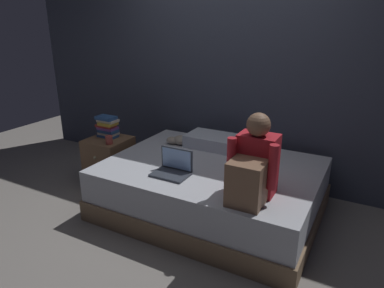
% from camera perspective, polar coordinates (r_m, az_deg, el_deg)
% --- Properties ---
extents(ground_plane, '(8.00, 8.00, 0.00)m').
position_cam_1_polar(ground_plane, '(3.39, -2.27, -12.21)').
color(ground_plane, gray).
extents(wall_back, '(5.60, 0.10, 2.70)m').
position_cam_1_polar(wall_back, '(3.98, 6.57, 13.21)').
color(wall_back, '#383D4C').
rests_on(wall_back, ground_plane).
extents(bed, '(2.00, 1.50, 0.50)m').
position_cam_1_polar(bed, '(3.42, 3.18, -7.22)').
color(bed, '#7A6047').
rests_on(bed, ground_plane).
extents(nightstand, '(0.44, 0.46, 0.53)m').
position_cam_1_polar(nightstand, '(4.10, -13.33, -2.71)').
color(nightstand, brown).
rests_on(nightstand, ground_plane).
extents(person_sitting, '(0.39, 0.44, 0.66)m').
position_cam_1_polar(person_sitting, '(2.66, 9.99, -3.70)').
color(person_sitting, '#B21E28').
rests_on(person_sitting, bed).
extents(laptop, '(0.32, 0.23, 0.22)m').
position_cam_1_polar(laptop, '(3.09, -3.11, -3.95)').
color(laptop, '#333842').
rests_on(laptop, bed).
extents(pillow, '(0.56, 0.36, 0.13)m').
position_cam_1_polar(pillow, '(3.75, 3.43, 0.52)').
color(pillow, silver).
rests_on(pillow, bed).
extents(book_stack, '(0.23, 0.16, 0.24)m').
position_cam_1_polar(book_stack, '(4.03, -13.65, 2.76)').
color(book_stack, '#284C84').
rests_on(book_stack, nightstand).
extents(mug, '(0.08, 0.08, 0.09)m').
position_cam_1_polar(mug, '(3.82, -13.42, 0.66)').
color(mug, '#933833').
rests_on(mug, nightstand).
extents(clothes_pile, '(0.25, 0.17, 0.10)m').
position_cam_1_polar(clothes_pile, '(3.82, -2.24, 0.63)').
color(clothes_pile, gray).
rests_on(clothes_pile, bed).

